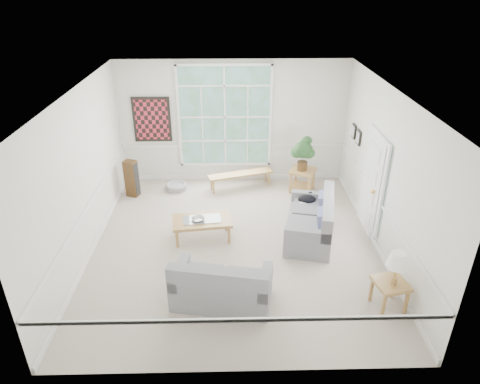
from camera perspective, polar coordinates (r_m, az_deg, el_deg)
name	(u,v)px	position (r m, az deg, el deg)	size (l,w,h in m)	color
floor	(235,244)	(8.47, -0.65, -6.98)	(5.50, 6.00, 0.01)	#AD9F92
ceiling	(234,93)	(7.20, -0.78, 13.12)	(5.50, 6.00, 0.02)	white
wall_back	(233,122)	(10.51, -0.92, 9.27)	(5.50, 0.02, 3.00)	silver
wall_front	(238,283)	(5.16, -0.27, -12.08)	(5.50, 0.02, 3.00)	silver
wall_left	(81,177)	(8.17, -20.39, 1.93)	(0.02, 6.00, 3.00)	silver
wall_right	(386,174)	(8.21, 18.87, 2.34)	(0.02, 6.00, 3.00)	silver
window_back	(225,117)	(10.42, -2.04, 9.97)	(2.30, 0.08, 2.40)	white
entry_door	(370,181)	(8.90, 17.00, 1.37)	(0.08, 0.90, 2.10)	white
door_sidelight	(381,191)	(8.32, 18.31, 0.08)	(0.08, 0.26, 1.90)	white
wall_art	(152,120)	(10.60, -11.67, 9.43)	(0.90, 0.06, 1.10)	maroon
wall_frame_near	(358,137)	(9.72, 15.47, 7.02)	(0.04, 0.26, 0.32)	black
wall_frame_far	(353,131)	(10.08, 14.88, 7.83)	(0.04, 0.26, 0.32)	black
loveseat_right	(310,217)	(8.56, 9.29, -3.38)	(0.86, 1.66, 0.90)	gray
loveseat_front	(222,280)	(6.92, -2.44, -11.67)	(1.55, 0.80, 0.84)	gray
coffee_table	(202,229)	(8.56, -5.03, -4.91)	(1.15, 0.63, 0.43)	#A47941
pewter_bowl	(198,219)	(8.40, -5.59, -3.60)	(0.30, 0.30, 0.07)	#949499
window_bench	(240,180)	(10.53, 0.05, 1.59)	(1.60, 0.31, 0.37)	#A47941
end_table	(302,180)	(10.42, 8.27, 1.56)	(0.56, 0.56, 0.56)	#A47941
houseplant	(303,154)	(10.13, 8.40, 5.08)	(0.48, 0.48, 0.83)	#234922
side_table	(389,294)	(7.31, 19.22, -12.77)	(0.48, 0.48, 0.49)	#A47941
table_lamp	(396,269)	(6.96, 20.13, -9.57)	(0.34, 0.34, 0.59)	silver
pet_bed	(176,186)	(10.58, -8.50, 0.74)	(0.51, 0.51, 0.15)	gray
floor_speaker	(132,178)	(10.34, -14.25, 1.77)	(0.28, 0.22, 0.89)	#432B14
cat	(307,199)	(9.02, 8.92, -0.90)	(0.38, 0.27, 0.18)	black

